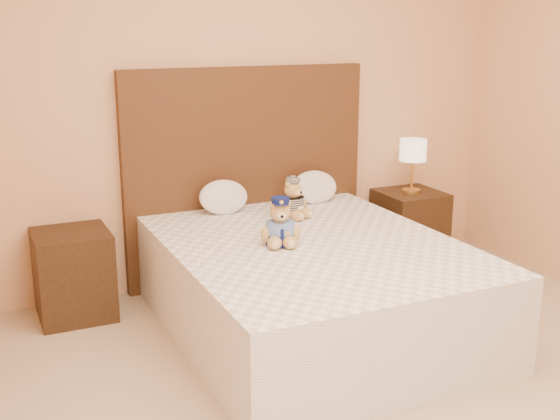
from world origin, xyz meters
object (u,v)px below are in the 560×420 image
object	(u,v)px
nightstand_left	(74,274)
pillow_left	(223,195)
nightstand_right	(409,227)
teddy_prisoner	(293,199)
bed	(312,287)
teddy_police	(280,222)
pillow_right	(315,186)
lamp	(413,153)

from	to	relation	value
nightstand_left	pillow_left	world-z (taller)	pillow_left
nightstand_left	nightstand_right	world-z (taller)	same
teddy_prisoner	pillow_left	size ratio (longest dim) A/B	0.76
bed	teddy_police	xyz separation A→B (m)	(-0.19, 0.03, 0.41)
nightstand_left	pillow_right	bearing A→B (deg)	1.01
nightstand_left	teddy_prisoner	world-z (taller)	teddy_prisoner
pillow_left	pillow_right	xyz separation A→B (m)	(0.69, 0.00, 0.00)
pillow_right	teddy_prisoner	bearing A→B (deg)	-136.34
bed	nightstand_left	size ratio (longest dim) A/B	3.64
nightstand_left	teddy_police	distance (m)	1.37
lamp	teddy_prisoner	xyz separation A→B (m)	(-1.12, -0.27, -0.17)
bed	teddy_prisoner	xyz separation A→B (m)	(0.13, 0.53, 0.40)
bed	nightstand_right	bearing A→B (deg)	32.62
bed	pillow_left	xyz separation A→B (m)	(-0.24, 0.83, 0.39)
nightstand_left	pillow_right	size ratio (longest dim) A/B	1.60
teddy_police	nightstand_right	bearing A→B (deg)	44.26
nightstand_left	nightstand_right	bearing A→B (deg)	0.00
lamp	bed	bearing A→B (deg)	-147.38
bed	teddy_police	size ratio (longest dim) A/B	7.17
bed	teddy_police	distance (m)	0.46
bed	lamp	bearing A→B (deg)	32.62
bed	pillow_left	distance (m)	0.95
bed	pillow_right	distance (m)	1.02
nightstand_right	lamp	xyz separation A→B (m)	(-0.00, 0.00, 0.57)
bed	lamp	distance (m)	1.59
teddy_prisoner	pillow_right	world-z (taller)	teddy_prisoner
nightstand_left	pillow_right	distance (m)	1.74
bed	teddy_prisoner	distance (m)	0.68
nightstand_left	lamp	distance (m)	2.56
nightstand_right	teddy_police	bearing A→B (deg)	-151.98
nightstand_right	teddy_police	distance (m)	1.68
nightstand_right	teddy_police	size ratio (longest dim) A/B	1.97
nightstand_left	pillow_right	world-z (taller)	pillow_right
bed	teddy_police	bearing A→B (deg)	169.59
nightstand_left	bed	bearing A→B (deg)	-32.62
nightstand_right	lamp	distance (m)	0.57
nightstand_right	teddy_police	world-z (taller)	teddy_police
teddy_police	pillow_right	bearing A→B (deg)	67.70
pillow_right	teddy_police	bearing A→B (deg)	-128.54
pillow_left	bed	bearing A→B (deg)	-73.82
teddy_police	pillow_right	distance (m)	1.02
bed	pillow_right	xyz separation A→B (m)	(0.45, 0.83, 0.40)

